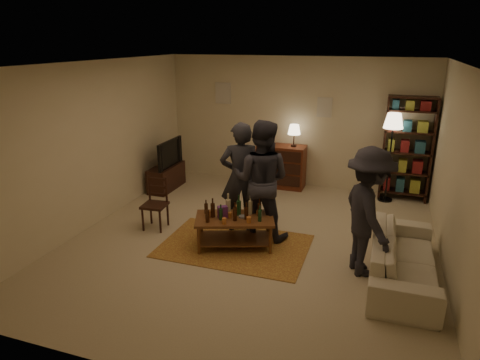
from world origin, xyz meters
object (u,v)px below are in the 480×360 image
at_px(bookshelf, 407,148).
at_px(person_by_sofa, 368,212).
at_px(floor_lamp, 393,127).
at_px(tv_stand, 166,171).
at_px(person_left, 241,178).
at_px(sofa, 403,258).
at_px(dresser, 281,165).
at_px(coffee_table, 234,221).
at_px(dining_chair, 156,201).
at_px(person_right, 261,180).

relative_size(bookshelf, person_by_sofa, 1.15).
height_order(floor_lamp, person_by_sofa, person_by_sofa).
xyz_separation_m(tv_stand, person_by_sofa, (4.14, -2.18, 0.49)).
distance_m(tv_stand, person_left, 2.61).
relative_size(floor_lamp, sofa, 0.83).
bearing_deg(person_by_sofa, sofa, -116.67).
distance_m(person_left, person_by_sofa, 2.16).
xyz_separation_m(dresser, person_by_sofa, (1.89, -3.09, 0.40)).
bearing_deg(sofa, tv_stand, 64.66).
relative_size(sofa, person_by_sofa, 1.19).
distance_m(coffee_table, person_by_sofa, 1.97).
xyz_separation_m(dining_chair, dresser, (1.49, 2.70, 0.02)).
height_order(coffee_table, floor_lamp, floor_lamp).
distance_m(floor_lamp, person_right, 3.03).
relative_size(tv_stand, floor_lamp, 0.62).
bearing_deg(dining_chair, person_left, 10.31).
relative_size(dresser, sofa, 0.65).
distance_m(person_right, person_by_sofa, 1.75).
bearing_deg(person_left, tv_stand, -55.80).
xyz_separation_m(dining_chair, bookshelf, (3.93, 2.76, 0.58)).
distance_m(dining_chair, tv_stand, 1.94).
bearing_deg(bookshelf, person_right, -130.63).
relative_size(floor_lamp, person_right, 0.91).
bearing_deg(tv_stand, sofa, -25.34).
relative_size(dresser, floor_lamp, 0.79).
bearing_deg(coffee_table, dresser, 89.65).
distance_m(dining_chair, person_by_sofa, 3.43).
distance_m(tv_stand, person_by_sofa, 4.71).
height_order(dresser, bookshelf, bookshelf).
distance_m(dining_chair, floor_lamp, 4.55).
relative_size(coffee_table, person_by_sofa, 0.75).
bearing_deg(floor_lamp, person_by_sofa, -94.75).
height_order(tv_stand, dresser, dresser).
relative_size(dining_chair, floor_lamp, 0.51).
bearing_deg(dresser, floor_lamp, -3.86).
bearing_deg(sofa, floor_lamp, 4.91).
relative_size(dresser, bookshelf, 0.67).
relative_size(person_left, person_by_sofa, 1.04).
distance_m(tv_stand, person_right, 3.01).
bearing_deg(person_left, bookshelf, -159.03).
bearing_deg(person_left, coffee_table, 77.68).
distance_m(coffee_table, person_left, 0.79).
bearing_deg(person_right, person_left, -19.45).
relative_size(bookshelf, floor_lamp, 1.17).
distance_m(dresser, bookshelf, 2.50).
relative_size(bookshelf, person_left, 1.11).
height_order(coffee_table, person_by_sofa, person_by_sofa).
distance_m(sofa, person_right, 2.32).
bearing_deg(sofa, coffee_table, 86.10).
height_order(dining_chair, floor_lamp, floor_lamp).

